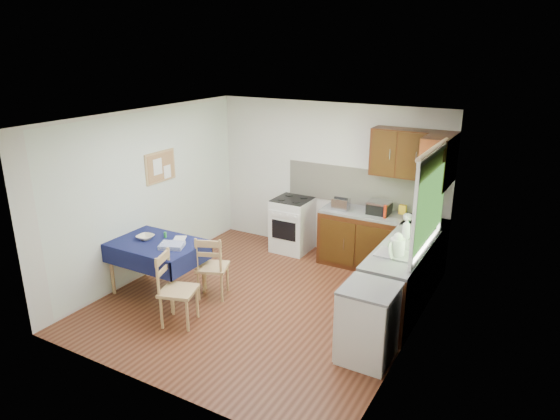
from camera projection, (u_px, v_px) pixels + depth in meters
The scene contains 33 objects.
floor at pixel (263, 301), 6.87m from camera, with size 4.20×4.20×0.00m, color #472113.
ceiling at pixel (260, 118), 6.08m from camera, with size 4.00×4.20×0.02m, color white.
wall_back at pixel (328, 179), 8.21m from camera, with size 4.00×0.02×2.50m, color silver.
wall_front at pixel (146, 278), 4.74m from camera, with size 4.00×0.02×2.50m, color silver.
wall_left at pixel (147, 194), 7.41m from camera, with size 0.02×4.20×2.50m, color silver.
wall_right at pixel (415, 244), 5.54m from camera, with size 0.02×4.20×2.50m, color silver.
base_cabinets at pixel (389, 260), 7.14m from camera, with size 1.90×2.30×0.86m.
worktop_back at pixel (382, 216), 7.58m from camera, with size 1.90×0.60×0.04m, color #5E5F63.
worktop_right at pixel (403, 250), 6.33m from camera, with size 0.60×1.70×0.04m, color #5E5F63.
worktop_corner at pixel (425, 223), 7.28m from camera, with size 0.60×0.60×0.04m, color #5E5F63.
splashback at pixel (365, 187), 7.91m from camera, with size 2.70×0.02×0.60m, color beige.
upper_cabinets at pixel (419, 156), 7.06m from camera, with size 1.20×0.85×0.70m.
stove at pixel (292, 224), 8.44m from camera, with size 0.60×0.61×0.92m.
window at pixel (431, 193), 6.00m from camera, with size 0.04×1.48×1.26m.
fridge at pixel (368, 324), 5.48m from camera, with size 0.58×0.60×0.89m.
corkboard at pixel (160, 167), 7.53m from camera, with size 0.04×0.62×0.47m.
dining_table at pixel (156, 249), 6.88m from camera, with size 1.28×0.87×0.78m.
chair_far at pixel (211, 265), 6.83m from camera, with size 0.53×0.53×0.92m.
chair_near at pixel (175, 287), 6.18m from camera, with size 0.53×0.53×0.95m.
toaster at pixel (341, 204), 7.76m from camera, with size 0.26×0.16×0.20m.
sandwich_press at pixel (379, 208), 7.59m from camera, with size 0.33×0.29×0.19m.
sauce_bottle at pixel (385, 212), 7.38m from camera, with size 0.05×0.05×0.20m, color #AF240E.
yellow_packet at pixel (403, 210), 7.58m from camera, with size 0.11×0.07×0.14m, color yellow.
dish_rack at pixel (394, 253), 6.11m from camera, with size 0.44×0.33×0.21m.
kettle at pixel (398, 246), 6.06m from camera, with size 0.18×0.18×0.30m.
cup at pixel (408, 218), 7.27m from camera, with size 0.13×0.13×0.10m, color white.
soap_bottle_a at pixel (406, 228), 6.59m from camera, with size 0.11×0.11×0.29m, color silver.
soap_bottle_b at pixel (406, 229), 6.73m from camera, with size 0.08×0.08×0.18m, color #1D4AAB.
soap_bottle_c at pixel (394, 244), 6.22m from camera, with size 0.14×0.14×0.18m, color green.
plate_bowl at pixel (145, 237), 6.94m from camera, with size 0.23×0.23×0.06m, color beige.
book at pixel (174, 239), 6.93m from camera, with size 0.16×0.22×0.02m, color white.
spice_jar at pixel (165, 235), 6.99m from camera, with size 0.04×0.04×0.08m, color #268D39.
tea_towel at pixel (172, 245), 6.66m from camera, with size 0.31×0.24×0.06m, color #283C95.
Camera 1 is at (3.22, -5.21, 3.36)m, focal length 32.00 mm.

